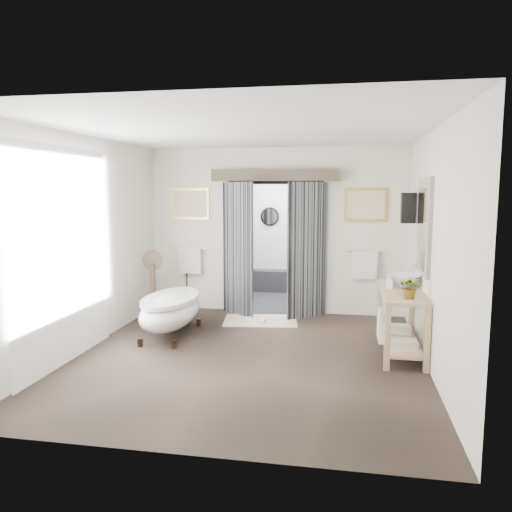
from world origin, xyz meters
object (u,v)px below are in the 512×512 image
(rug, at_px, (261,321))
(clawfoot_tub, at_px, (171,310))
(vanity, at_px, (399,316))
(basin, at_px, (403,280))

(rug, bearing_deg, clawfoot_tub, -137.58)
(clawfoot_tub, bearing_deg, rug, 42.42)
(vanity, distance_m, rug, 2.49)
(vanity, bearing_deg, clawfoot_tub, 176.56)
(vanity, bearing_deg, rug, 148.85)
(clawfoot_tub, relative_size, rug, 1.39)
(vanity, xyz_separation_m, rug, (-2.09, 1.26, -0.50))
(rug, relative_size, basin, 2.52)
(basin, bearing_deg, clawfoot_tub, -171.65)
(vanity, relative_size, rug, 1.33)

